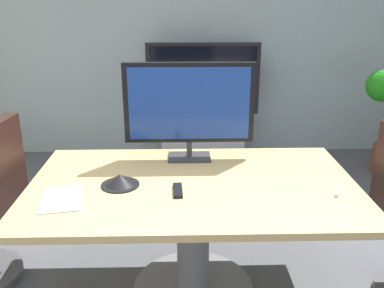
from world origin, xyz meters
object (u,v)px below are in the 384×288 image
(conference_table, at_px, (193,212))
(wall_display_unit, at_px, (203,123))
(remote_control, at_px, (178,190))
(tv_monitor, at_px, (189,106))
(conference_phone, at_px, (120,181))

(conference_table, distance_m, wall_display_unit, 2.25)
(conference_table, xyz_separation_m, remote_control, (-0.09, -0.12, 0.20))
(tv_monitor, height_order, wall_display_unit, tv_monitor)
(tv_monitor, bearing_deg, wall_display_unit, 84.33)
(conference_phone, distance_m, remote_control, 0.34)
(wall_display_unit, distance_m, remote_control, 2.39)
(conference_table, distance_m, conference_phone, 0.48)
(conference_phone, bearing_deg, tv_monitor, 46.37)
(conference_phone, xyz_separation_m, remote_control, (0.33, -0.09, -0.02))
(remote_control, bearing_deg, conference_table, 51.02)
(wall_display_unit, bearing_deg, conference_table, -94.30)
(conference_table, height_order, conference_phone, conference_phone)
(tv_monitor, distance_m, conference_phone, 0.67)
(wall_display_unit, xyz_separation_m, conference_phone, (-0.59, -2.26, 0.34))
(remote_control, bearing_deg, conference_phone, 162.33)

